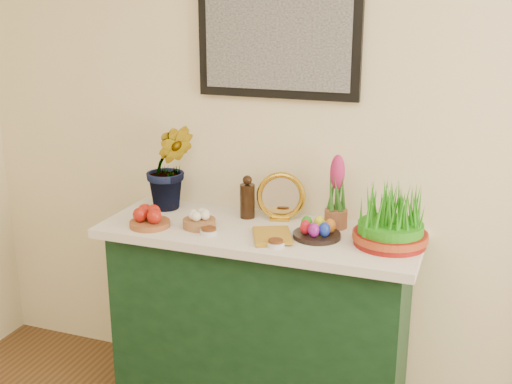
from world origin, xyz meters
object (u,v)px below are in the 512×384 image
hyacinth_green (169,153)px  mirror (281,197)px  book (254,236)px  wheatgrass_sabzeh (391,219)px  sideboard (260,323)px

hyacinth_green → mirror: size_ratio=2.40×
book → hyacinth_green: bearing=130.5°
book → wheatgrass_sabzeh: (0.54, 0.13, 0.10)m
sideboard → mirror: size_ratio=5.73×
wheatgrass_sabzeh → hyacinth_green: bearing=173.8°
wheatgrass_sabzeh → book: bearing=-166.2°
sideboard → hyacinth_green: hyacinth_green is taller
sideboard → mirror: (0.05, 0.14, 0.57)m
book → wheatgrass_sabzeh: 0.57m
sideboard → wheatgrass_sabzeh: (0.56, 0.00, 0.57)m
mirror → book: bearing=-96.1°
book → wheatgrass_sabzeh: size_ratio=0.67×
sideboard → hyacinth_green: 0.89m
hyacinth_green → book: 0.63m
hyacinth_green → mirror: bearing=-22.6°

